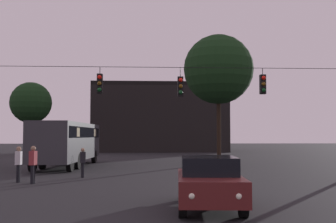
% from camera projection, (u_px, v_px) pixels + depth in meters
% --- Properties ---
extents(ground_plane, '(168.00, 168.00, 0.00)m').
position_uv_depth(ground_plane, '(141.00, 167.00, 28.86)').
color(ground_plane, black).
rests_on(ground_plane, ground).
extents(overhead_signal_span, '(20.65, 0.44, 6.03)m').
position_uv_depth(overhead_signal_span, '(137.00, 107.00, 20.20)').
color(overhead_signal_span, black).
rests_on(overhead_signal_span, ground).
extents(city_bus, '(3.04, 11.11, 3.00)m').
position_uv_depth(city_bus, '(68.00, 140.00, 29.01)').
color(city_bus, '#2D2D33').
rests_on(city_bus, ground).
extents(car_near_right, '(2.11, 4.44, 1.52)m').
position_uv_depth(car_near_right, '(209.00, 181.00, 12.44)').
color(car_near_right, '#511919').
rests_on(car_near_right, ground).
extents(pedestrian_crossing_left, '(0.29, 0.39, 1.68)m').
position_uv_depth(pedestrian_crossing_left, '(33.00, 162.00, 18.67)').
color(pedestrian_crossing_left, black).
rests_on(pedestrian_crossing_left, ground).
extents(pedestrian_crossing_center, '(0.33, 0.41, 1.51)m').
position_uv_depth(pedestrian_crossing_center, '(83.00, 161.00, 21.45)').
color(pedestrian_crossing_center, black).
rests_on(pedestrian_crossing_center, ground).
extents(pedestrian_crossing_right, '(0.25, 0.36, 1.64)m').
position_uv_depth(pedestrian_crossing_right, '(19.00, 162.00, 19.24)').
color(pedestrian_crossing_right, black).
rests_on(pedestrian_crossing_right, ground).
extents(corner_building, '(17.60, 11.04, 9.02)m').
position_uv_depth(corner_building, '(159.00, 118.00, 58.10)').
color(corner_building, black).
rests_on(corner_building, ground).
extents(tree_left_silhouette, '(5.46, 5.46, 10.07)m').
position_uv_depth(tree_left_silhouette, '(218.00, 70.00, 32.92)').
color(tree_left_silhouette, black).
rests_on(tree_left_silhouette, ground).
extents(tree_behind_building, '(4.65, 4.65, 8.20)m').
position_uv_depth(tree_behind_building, '(31.00, 103.00, 47.47)').
color(tree_behind_building, black).
rests_on(tree_behind_building, ground).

